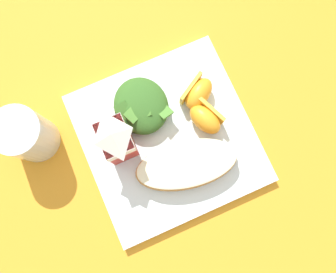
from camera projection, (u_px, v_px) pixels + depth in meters
name	position (u px, v px, depth m)	size (l,w,h in m)	color
ground	(168.00, 139.00, 0.61)	(3.00, 3.00, 0.00)	orange
white_plate	(168.00, 138.00, 0.61)	(0.28, 0.28, 0.02)	silver
cheesy_pizza_bread	(187.00, 165.00, 0.57)	(0.11, 0.18, 0.04)	#B77F42
green_salad_pile	(141.00, 106.00, 0.59)	(0.10, 0.09, 0.04)	#336023
milk_carton	(116.00, 139.00, 0.54)	(0.06, 0.04, 0.11)	#B7332D
orange_wedge_front	(205.00, 117.00, 0.58)	(0.07, 0.06, 0.04)	orange
orange_wedge_middle	(198.00, 93.00, 0.59)	(0.06, 0.07, 0.04)	orange
drinking_clear_cup	(27.00, 135.00, 0.56)	(0.08, 0.08, 0.10)	silver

